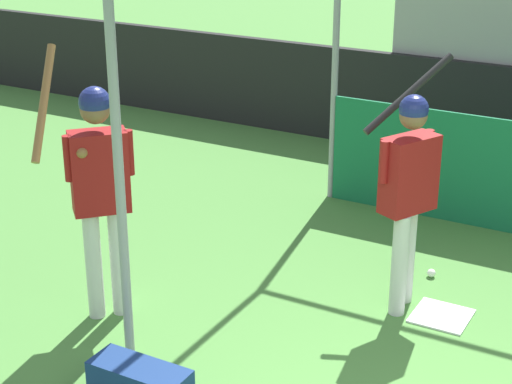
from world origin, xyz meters
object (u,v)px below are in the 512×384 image
Objects in this scene: player_batter at (409,182)px; equipment_bag at (140,384)px; baseball at (431,273)px; player_waiting at (99,180)px.

player_batter is 2.55m from equipment_bag.
baseball is (1.13, 2.73, -0.10)m from equipment_bag.
baseball is at bearing 20.22° from player_batter.
baseball is (0.06, 0.62, -1.05)m from player_batter.
player_batter is 26.69× the size of baseball.
player_waiting reaches higher than player_batter.
equipment_bag reaches higher than baseball.
player_batter is 2.38m from player_waiting.
player_waiting is at bearing 138.27° from equipment_bag.
baseball is (2.07, 1.89, -1.12)m from player_waiting.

